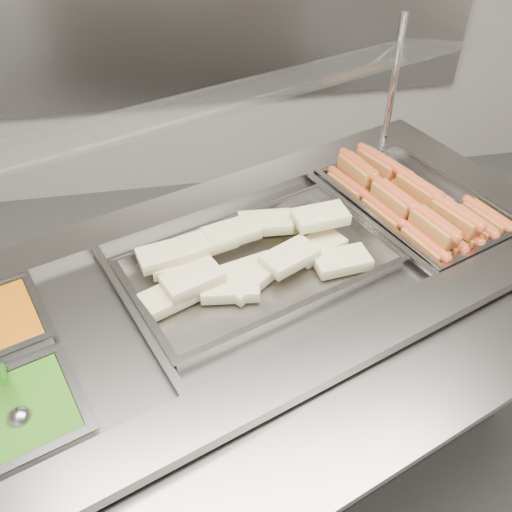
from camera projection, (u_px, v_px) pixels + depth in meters
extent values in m
cube|color=slate|center=(243.00, 376.00, 2.02)|extent=(2.16, 1.50, 0.97)
cube|color=gray|center=(317.00, 361.00, 1.44)|extent=(2.00, 0.89, 0.03)
cube|color=gray|center=(183.00, 206.00, 1.94)|extent=(2.00, 0.89, 0.03)
cube|color=gray|center=(471.00, 179.00, 2.07)|extent=(0.36, 0.64, 0.03)
cube|color=black|center=(241.00, 302.00, 1.77)|extent=(1.90, 1.24, 0.02)
cube|color=gray|center=(366.00, 219.00, 1.87)|extent=(0.25, 0.60, 0.01)
cube|color=gray|center=(134.00, 312.00, 1.55)|extent=(0.25, 0.60, 0.01)
cube|color=gray|center=(361.00, 424.00, 1.34)|extent=(1.96, 0.98, 0.02)
cylinder|color=silver|center=(394.00, 81.00, 2.09)|extent=(0.03, 0.03, 0.49)
cube|color=silver|center=(195.00, 105.00, 1.55)|extent=(1.82, 0.96, 0.09)
cube|color=#286C11|center=(8.00, 429.00, 1.32)|extent=(0.38, 0.34, 0.10)
cube|color=#AA5923|center=(424.00, 247.00, 1.78)|extent=(0.11, 0.18, 0.06)
cylinder|color=#B1301F|center=(426.00, 241.00, 1.77)|extent=(0.09, 0.18, 0.03)
cube|color=#AA5923|center=(383.00, 216.00, 1.91)|extent=(0.11, 0.18, 0.06)
cylinder|color=#B1301F|center=(384.00, 210.00, 1.89)|extent=(0.10, 0.18, 0.03)
cube|color=#AA5923|center=(347.00, 188.00, 2.04)|extent=(0.12, 0.18, 0.06)
cylinder|color=#B1301F|center=(348.00, 182.00, 2.02)|extent=(0.10, 0.18, 0.03)
cube|color=#AA5923|center=(440.00, 241.00, 1.81)|extent=(0.12, 0.18, 0.06)
cylinder|color=#B1301F|center=(442.00, 234.00, 1.80)|extent=(0.10, 0.18, 0.03)
cube|color=#AA5923|center=(399.00, 210.00, 1.94)|extent=(0.12, 0.18, 0.06)
cylinder|color=#B1301F|center=(400.00, 204.00, 1.92)|extent=(0.10, 0.18, 0.03)
cube|color=#AA5923|center=(362.00, 182.00, 2.06)|extent=(0.12, 0.18, 0.06)
cylinder|color=#B1301F|center=(363.00, 177.00, 2.05)|extent=(0.10, 0.18, 0.03)
cube|color=#AA5923|center=(456.00, 233.00, 1.84)|extent=(0.12, 0.18, 0.06)
cylinder|color=#B1301F|center=(458.00, 227.00, 1.82)|extent=(0.10, 0.18, 0.03)
cube|color=#AA5923|center=(414.00, 203.00, 1.96)|extent=(0.11, 0.18, 0.06)
cylinder|color=#B1301F|center=(415.00, 197.00, 1.95)|extent=(0.09, 0.18, 0.03)
cube|color=#AA5923|center=(377.00, 177.00, 2.09)|extent=(0.11, 0.18, 0.06)
cylinder|color=#B1301F|center=(378.00, 171.00, 2.07)|extent=(0.10, 0.18, 0.03)
cube|color=#AA5923|center=(471.00, 226.00, 1.87)|extent=(0.11, 0.18, 0.06)
cylinder|color=#B1301F|center=(473.00, 220.00, 1.85)|extent=(0.09, 0.18, 0.03)
cube|color=#AA5923|center=(429.00, 198.00, 1.99)|extent=(0.12, 0.18, 0.06)
cylinder|color=#B1301F|center=(430.00, 191.00, 1.98)|extent=(0.10, 0.18, 0.03)
cube|color=#AA5923|center=(392.00, 172.00, 2.12)|extent=(0.12, 0.18, 0.06)
cylinder|color=#B1301F|center=(393.00, 166.00, 2.10)|extent=(0.10, 0.18, 0.03)
cube|color=#AA5923|center=(486.00, 220.00, 1.89)|extent=(0.11, 0.18, 0.06)
cylinder|color=#B1301F|center=(488.00, 214.00, 1.88)|extent=(0.10, 0.18, 0.03)
cube|color=#AA5923|center=(434.00, 228.00, 1.77)|extent=(0.11, 0.18, 0.06)
cylinder|color=#B1301F|center=(435.00, 222.00, 1.75)|extent=(0.09, 0.18, 0.03)
cube|color=#AA5923|center=(393.00, 199.00, 1.88)|extent=(0.11, 0.18, 0.06)
cylinder|color=#B1301F|center=(394.00, 193.00, 1.87)|extent=(0.09, 0.18, 0.03)
cube|color=#AA5923|center=(357.00, 170.00, 2.02)|extent=(0.11, 0.18, 0.06)
cylinder|color=#B1301F|center=(358.00, 164.00, 2.00)|extent=(0.09, 0.18, 0.03)
cube|color=#AA5923|center=(456.00, 218.00, 1.80)|extent=(0.12, 0.18, 0.06)
cylinder|color=#B1301F|center=(458.00, 212.00, 1.79)|extent=(0.10, 0.18, 0.03)
cube|color=#AA5923|center=(418.00, 191.00, 1.92)|extent=(0.12, 0.18, 0.06)
cylinder|color=#B1301F|center=(420.00, 185.00, 1.90)|extent=(0.10, 0.18, 0.03)
cube|color=#AA5923|center=(378.00, 164.00, 2.05)|extent=(0.12, 0.18, 0.06)
cylinder|color=#B1301F|center=(379.00, 158.00, 2.03)|extent=(0.11, 0.18, 0.03)
cube|color=#C4B783|center=(342.00, 261.00, 1.71)|extent=(0.18, 0.11, 0.04)
cube|color=#C4B783|center=(248.00, 280.00, 1.65)|extent=(0.19, 0.18, 0.04)
cube|color=#C4B783|center=(230.00, 288.00, 1.63)|extent=(0.18, 0.11, 0.04)
cube|color=#C4B783|center=(172.00, 296.00, 1.60)|extent=(0.19, 0.16, 0.04)
cube|color=#C4B783|center=(183.00, 266.00, 1.70)|extent=(0.18, 0.11, 0.04)
cube|color=#C4B783|center=(318.00, 247.00, 1.77)|extent=(0.19, 0.16, 0.04)
cube|color=#C4B783|center=(249.00, 272.00, 1.69)|extent=(0.19, 0.14, 0.04)
cube|color=#C4B783|center=(287.00, 222.00, 1.87)|extent=(0.17, 0.10, 0.04)
cube|color=#C4B783|center=(231.00, 233.00, 1.76)|extent=(0.19, 0.14, 0.04)
cube|color=#C4B783|center=(265.00, 223.00, 1.80)|extent=(0.17, 0.11, 0.04)
cube|color=#C4B783|center=(208.00, 242.00, 1.74)|extent=(0.19, 0.14, 0.04)
cube|color=#C4B783|center=(167.00, 255.00, 1.69)|extent=(0.18, 0.13, 0.04)
cube|color=#C4B783|center=(193.00, 279.00, 1.60)|extent=(0.19, 0.15, 0.04)
cube|color=#C4B783|center=(290.00, 257.00, 1.69)|extent=(0.19, 0.16, 0.04)
cube|color=#C4B783|center=(321.00, 217.00, 1.77)|extent=(0.18, 0.12, 0.04)
sphere|color=#ABABB0|center=(20.00, 419.00, 1.30)|extent=(0.06, 0.06, 0.06)
cylinder|color=#196D13|center=(3.00, 374.00, 1.31)|extent=(0.07, 0.15, 0.12)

